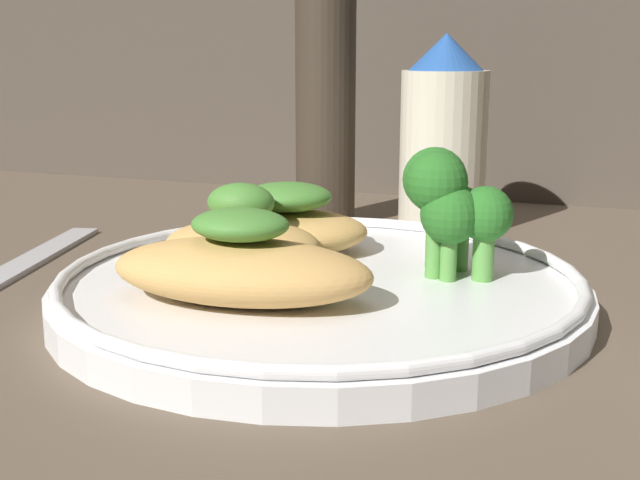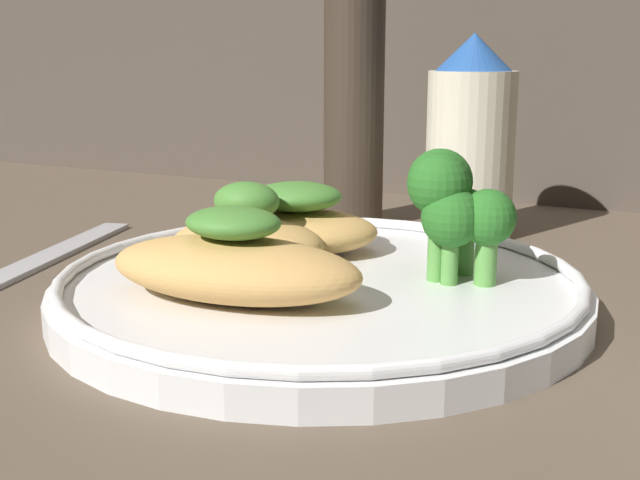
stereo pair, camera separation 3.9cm
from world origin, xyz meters
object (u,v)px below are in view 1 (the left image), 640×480
object	(u,v)px
sauce_bottle	(443,140)
pepper_grinder	(326,103)
plate	(320,288)
broccoli_bunch	(450,201)

from	to	relation	value
sauce_bottle	pepper_grinder	xyz separation A→B (cm)	(-8.49, 0.00, 2.30)
plate	pepper_grinder	xyz separation A→B (cm)	(-6.28, 18.51, 7.76)
broccoli_bunch	sauce_bottle	bearing A→B (deg)	102.69
broccoli_bunch	pepper_grinder	size ratio (longest dim) A/B	0.33
plate	pepper_grinder	world-z (taller)	pepper_grinder
broccoli_bunch	plate	bearing A→B (deg)	-152.36
plate	pepper_grinder	bearing A→B (deg)	108.75
plate	sauce_bottle	bearing A→B (deg)	83.22
plate	pepper_grinder	distance (cm)	21.03
broccoli_bunch	sauce_bottle	world-z (taller)	sauce_bottle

